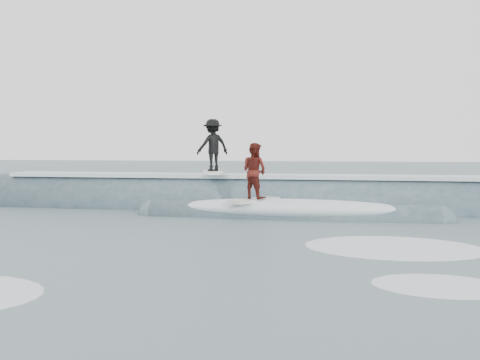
# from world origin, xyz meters

# --- Properties ---
(ground) EXTENTS (160.00, 160.00, 0.00)m
(ground) POSITION_xyz_m (0.00, 0.00, 0.00)
(ground) COLOR #41595F
(ground) RESTS_ON ground
(breaking_wave) EXTENTS (21.43, 3.97, 2.37)m
(breaking_wave) POSITION_xyz_m (0.21, 6.60, 0.04)
(breaking_wave) COLOR #334D56
(breaking_wave) RESTS_ON ground
(surfer_black) EXTENTS (1.38, 2.07, 1.98)m
(surfer_black) POSITION_xyz_m (-1.20, 6.86, 2.24)
(surfer_black) COLOR white
(surfer_black) RESTS_ON ground
(surfer_red) EXTENTS (1.47, 2.01, 1.87)m
(surfer_red) POSITION_xyz_m (0.70, 4.66, 1.37)
(surfer_red) COLOR silver
(surfer_red) RESTS_ON ground
(whitewater) EXTENTS (14.97, 8.21, 0.10)m
(whitewater) POSITION_xyz_m (1.97, -1.60, 0.00)
(whitewater) COLOR white
(whitewater) RESTS_ON ground
(far_swells) EXTENTS (38.06, 8.65, 0.80)m
(far_swells) POSITION_xyz_m (-0.64, 17.65, 0.00)
(far_swells) COLOR #334D56
(far_swells) RESTS_ON ground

